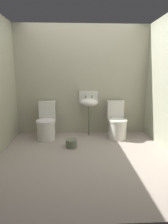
% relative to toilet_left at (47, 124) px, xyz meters
% --- Properties ---
extents(ground_plane, '(3.35, 2.97, 0.08)m').
position_rel_toilet_left_xyz_m(ground_plane, '(0.78, -0.93, -0.36)').
color(ground_plane, gray).
extents(wall_back, '(3.35, 0.10, 2.42)m').
position_rel_toilet_left_xyz_m(wall_back, '(0.78, 0.40, 0.89)').
color(wall_back, '#A29D84').
rests_on(wall_back, ground).
extents(toilet_left, '(0.40, 0.59, 0.78)m').
position_rel_toilet_left_xyz_m(toilet_left, '(0.00, 0.00, 0.00)').
color(toilet_left, silver).
rests_on(toilet_left, ground).
extents(toilet_right, '(0.40, 0.59, 0.78)m').
position_rel_toilet_left_xyz_m(toilet_right, '(1.52, 0.00, 0.00)').
color(toilet_right, silver).
rests_on(toilet_right, ground).
extents(sink, '(0.42, 0.35, 0.99)m').
position_rel_toilet_left_xyz_m(sink, '(0.92, 0.19, 0.43)').
color(sink, '#606850').
rests_on(sink, ground).
extents(bucket, '(0.22, 0.22, 0.16)m').
position_rel_toilet_left_xyz_m(bucket, '(0.54, -0.55, -0.24)').
color(bucket, '#606850').
rests_on(bucket, ground).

